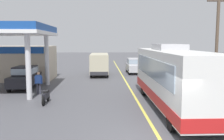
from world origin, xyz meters
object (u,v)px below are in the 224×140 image
Objects in this scene: pedestrian_near_pump at (22,77)px; pedestrian_by_shop at (39,82)px; motorcycle_parked_forecourt at (46,96)px; minibus_opposing_lane at (99,62)px; car_at_pump at (25,76)px; car_trailing_behind_bus at (134,65)px; coach_bus_main at (173,78)px.

pedestrian_near_pump is 1.00× the size of pedestrian_by_shop.
motorcycle_parked_forecourt is 2.93m from pedestrian_by_shop.
minibus_opposing_lane reaches higher than motorcycle_parked_forecourt.
minibus_opposing_lane is (6.03, 8.02, 0.46)m from car_at_pump.
pedestrian_near_pump is 0.40× the size of car_trailing_behind_bus.
motorcycle_parked_forecourt is 16.35m from car_trailing_behind_bus.
car_trailing_behind_bus is at bearing 54.37° from pedestrian_by_shop.
pedestrian_by_shop is (1.73, -2.45, -0.08)m from car_at_pump.
motorcycle_parked_forecourt is 1.08× the size of pedestrian_near_pump.
pedestrian_by_shop is at bearing 156.38° from coach_bus_main.
motorcycle_parked_forecourt is 1.08× the size of pedestrian_by_shop.
coach_bus_main is 9.58m from pedestrian_by_shop.
motorcycle_parked_forecourt is (-3.18, -13.13, -1.03)m from minibus_opposing_lane.
car_at_pump reaches higher than motorcycle_parked_forecourt.
pedestrian_by_shop is (-8.74, 3.82, -0.79)m from coach_bus_main.
coach_bus_main reaches higher than minibus_opposing_lane.
car_at_pump is 3.00m from pedestrian_by_shop.
motorcycle_parked_forecourt is (-7.62, 1.16, -1.28)m from coach_bus_main.
coach_bus_main is 6.13× the size of motorcycle_parked_forecourt.
car_at_pump is 2.53× the size of pedestrian_by_shop.
coach_bus_main is at bearing -23.62° from pedestrian_by_shop.
coach_bus_main is 2.63× the size of car_trailing_behind_bus.
minibus_opposing_lane is 3.69× the size of pedestrian_near_pump.
pedestrian_near_pump is 2.90m from pedestrian_by_shop.
pedestrian_by_shop is 0.40× the size of car_trailing_behind_bus.
car_trailing_behind_bus is (7.41, 14.56, 0.57)m from motorcycle_parked_forecourt.
coach_bus_main is 12.25m from pedestrian_near_pump.
car_trailing_behind_bus is (10.42, 9.69, 0.08)m from pedestrian_near_pump.
car_at_pump is (-10.48, 6.27, -0.71)m from coach_bus_main.
car_trailing_behind_bus reaches higher than pedestrian_by_shop.
motorcycle_parked_forecourt is at bearing -67.21° from pedestrian_by_shop.
car_trailing_behind_bus is (4.23, 1.43, -0.46)m from minibus_opposing_lane.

